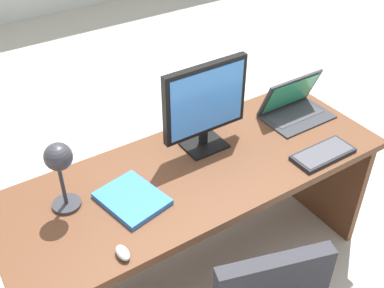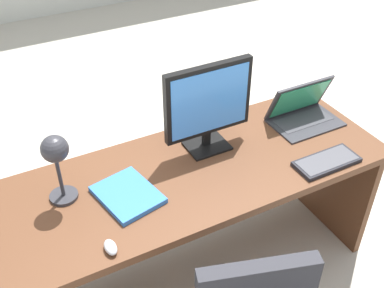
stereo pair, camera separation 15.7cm
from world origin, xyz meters
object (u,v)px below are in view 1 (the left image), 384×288
at_px(desk, 190,196).
at_px(laptop, 293,103).
at_px(monitor, 205,103).
at_px(desk_lamp, 60,165).
at_px(mouse, 123,253).
at_px(book, 132,199).
at_px(keyboard, 323,154).

height_order(desk, laptop, laptop).
height_order(monitor, desk_lamp, monitor).
height_order(laptop, mouse, laptop).
bearing_deg(monitor, mouse, -148.16).
height_order(desk, mouse, mouse).
xyz_separation_m(laptop, mouse, (-1.18, -0.37, -0.05)).
relative_size(desk, book, 5.78).
height_order(laptop, keyboard, laptop).
bearing_deg(desk_lamp, desk, -2.25).
bearing_deg(desk_lamp, monitor, 4.08).
xyz_separation_m(desk_lamp, book, (0.24, -0.10, -0.23)).
xyz_separation_m(keyboard, mouse, (-1.06, -0.03, 0.01)).
xyz_separation_m(desk, laptop, (0.68, 0.05, 0.27)).
bearing_deg(laptop, desk_lamp, -178.55).
height_order(mouse, book, mouse).
bearing_deg(book, desk, 12.48).
bearing_deg(mouse, laptop, 17.59).
bearing_deg(keyboard, monitor, 139.10).
xyz_separation_m(monitor, book, (-0.47, -0.15, -0.23)).
height_order(monitor, mouse, monitor).
height_order(desk, book, book).
relative_size(laptop, keyboard, 1.14).
relative_size(keyboard, book, 0.99).
bearing_deg(keyboard, book, 166.22).
bearing_deg(desk_lamp, mouse, -77.49).
relative_size(mouse, desk_lamp, 0.24).
distance_m(desk, book, 0.41).
distance_m(laptop, mouse, 1.24).
distance_m(monitor, laptop, 0.58).
distance_m(monitor, mouse, 0.78).
bearing_deg(monitor, keyboard, -40.90).
distance_m(laptop, keyboard, 0.38).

